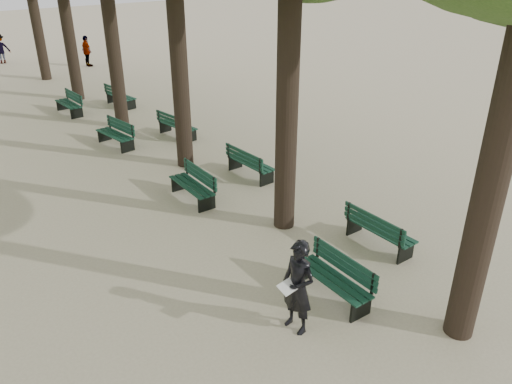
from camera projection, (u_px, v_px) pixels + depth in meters
ground at (324, 307)px, 9.87m from camera, size 120.00×120.00×0.00m
bench_left_0 at (333, 286)px, 10.05m from camera, size 0.64×1.82×0.92m
bench_left_1 at (192, 191)px, 13.98m from camera, size 0.63×1.82×0.92m
bench_left_2 at (116, 139)px, 17.80m from camera, size 0.80×1.86×0.92m
bench_left_3 at (69, 108)px, 21.31m from camera, size 0.65×1.82×0.92m
bench_right_0 at (379, 236)px, 11.79m from camera, size 0.60×1.81×0.92m
bench_right_1 at (251, 168)px, 15.43m from camera, size 0.62×1.82×0.92m
bench_right_2 at (178, 130)px, 18.71m from camera, size 0.80×1.86×0.92m
bench_right_3 at (121, 100)px, 22.40m from camera, size 0.78×1.86×0.92m
man_with_map at (298, 287)px, 8.93m from camera, size 0.67×0.79×1.86m
pedestrian_b at (0, 48)px, 30.52m from camera, size 1.16×0.39×1.78m
pedestrian_c at (87, 51)px, 29.67m from camera, size 0.43×1.07×1.80m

